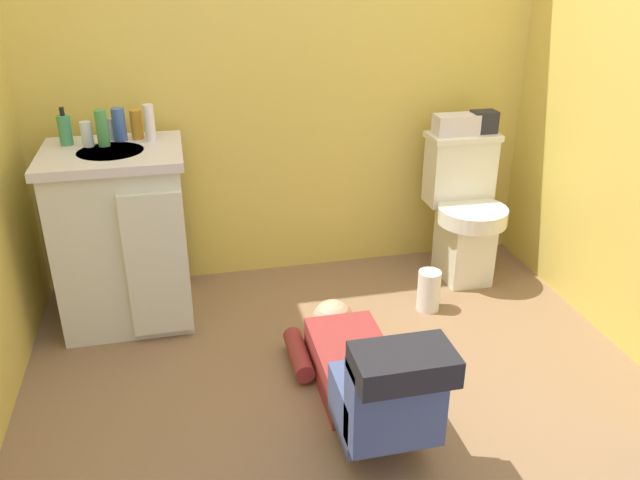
{
  "coord_description": "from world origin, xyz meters",
  "views": [
    {
      "loc": [
        -0.55,
        -2.11,
        1.62
      ],
      "look_at": [
        0.01,
        0.35,
        0.45
      ],
      "focal_mm": 35.87,
      "sensor_mm": 36.0,
      "label": 1
    }
  ],
  "objects_px": {
    "bottle_amber": "(137,124)",
    "bottle_white": "(150,123)",
    "person_plumber": "(365,374)",
    "bottle_clear": "(87,134)",
    "bottle_green": "(102,128)",
    "paper_towel_roll": "(429,291)",
    "toilet": "(464,210)",
    "soap_dispenser": "(65,130)",
    "bottle_blue": "(119,125)",
    "tissue_box": "(456,124)",
    "toiletry_bag": "(484,122)",
    "vanity_cabinet": "(123,235)",
    "faucet": "(111,130)"
  },
  "relations": [
    {
      "from": "faucet",
      "to": "tissue_box",
      "type": "relative_size",
      "value": 0.45
    },
    {
      "from": "bottle_green",
      "to": "bottle_blue",
      "type": "distance_m",
      "value": 0.1
    },
    {
      "from": "bottle_blue",
      "to": "toilet",
      "type": "bearing_deg",
      "value": -3.02
    },
    {
      "from": "soap_dispenser",
      "to": "bottle_blue",
      "type": "xyz_separation_m",
      "value": [
        0.23,
        0.02,
        0.0
      ]
    },
    {
      "from": "bottle_clear",
      "to": "bottle_amber",
      "type": "bearing_deg",
      "value": 20.07
    },
    {
      "from": "toiletry_bag",
      "to": "person_plumber",
      "type": "bearing_deg",
      "value": -130.79
    },
    {
      "from": "bottle_amber",
      "to": "bottle_blue",
      "type": "bearing_deg",
      "value": -169.65
    },
    {
      "from": "toilet",
      "to": "paper_towel_roll",
      "type": "height_order",
      "value": "toilet"
    },
    {
      "from": "person_plumber",
      "to": "soap_dispenser",
      "type": "relative_size",
      "value": 6.42
    },
    {
      "from": "toiletry_bag",
      "to": "bottle_clear",
      "type": "height_order",
      "value": "bottle_clear"
    },
    {
      "from": "tissue_box",
      "to": "toiletry_bag",
      "type": "xyz_separation_m",
      "value": [
        0.15,
        0.0,
        0.01
      ]
    },
    {
      "from": "toilet",
      "to": "bottle_clear",
      "type": "distance_m",
      "value": 1.87
    },
    {
      "from": "tissue_box",
      "to": "paper_towel_roll",
      "type": "xyz_separation_m",
      "value": [
        -0.26,
        -0.41,
        -0.7
      ]
    },
    {
      "from": "toilet",
      "to": "tissue_box",
      "type": "bearing_deg",
      "value": 116.43
    },
    {
      "from": "toilet",
      "to": "paper_towel_roll",
      "type": "bearing_deg",
      "value": -133.2
    },
    {
      "from": "person_plumber",
      "to": "bottle_amber",
      "type": "distance_m",
      "value": 1.5
    },
    {
      "from": "bottle_clear",
      "to": "bottle_blue",
      "type": "bearing_deg",
      "value": 25.08
    },
    {
      "from": "person_plumber",
      "to": "bottle_clear",
      "type": "bearing_deg",
      "value": 134.19
    },
    {
      "from": "bottle_blue",
      "to": "bottle_clear",
      "type": "bearing_deg",
      "value": -154.92
    },
    {
      "from": "toiletry_bag",
      "to": "soap_dispenser",
      "type": "bearing_deg",
      "value": -179.42
    },
    {
      "from": "bottle_amber",
      "to": "paper_towel_roll",
      "type": "distance_m",
      "value": 1.57
    },
    {
      "from": "vanity_cabinet",
      "to": "toiletry_bag",
      "type": "height_order",
      "value": "toiletry_bag"
    },
    {
      "from": "toiletry_bag",
      "to": "soap_dispenser",
      "type": "distance_m",
      "value": 2.0
    },
    {
      "from": "toiletry_bag",
      "to": "bottle_clear",
      "type": "xyz_separation_m",
      "value": [
        -1.9,
        -0.07,
        0.07
      ]
    },
    {
      "from": "person_plumber",
      "to": "bottle_white",
      "type": "relative_size",
      "value": 6.52
    },
    {
      "from": "toilet",
      "to": "person_plumber",
      "type": "bearing_deg",
      "value": -129.88
    },
    {
      "from": "tissue_box",
      "to": "bottle_green",
      "type": "relative_size",
      "value": 1.39
    },
    {
      "from": "bottle_clear",
      "to": "paper_towel_roll",
      "type": "bearing_deg",
      "value": -12.97
    },
    {
      "from": "faucet",
      "to": "bottle_clear",
      "type": "distance_m",
      "value": 0.12
    },
    {
      "from": "person_plumber",
      "to": "bottle_blue",
      "type": "relative_size",
      "value": 7.32
    },
    {
      "from": "faucet",
      "to": "bottle_clear",
      "type": "xyz_separation_m",
      "value": [
        -0.1,
        -0.07,
        0.0
      ]
    },
    {
      "from": "toiletry_bag",
      "to": "bottle_blue",
      "type": "bearing_deg",
      "value": -179.91
    },
    {
      "from": "bottle_green",
      "to": "paper_towel_roll",
      "type": "bearing_deg",
      "value": -13.27
    },
    {
      "from": "bottle_clear",
      "to": "toilet",
      "type": "bearing_deg",
      "value": -0.81
    },
    {
      "from": "toilet",
      "to": "person_plumber",
      "type": "height_order",
      "value": "toilet"
    },
    {
      "from": "toiletry_bag",
      "to": "bottle_green",
      "type": "distance_m",
      "value": 1.84
    },
    {
      "from": "bottle_amber",
      "to": "bottle_white",
      "type": "distance_m",
      "value": 0.08
    },
    {
      "from": "soap_dispenser",
      "to": "bottle_blue",
      "type": "relative_size",
      "value": 1.14
    },
    {
      "from": "person_plumber",
      "to": "bottle_blue",
      "type": "xyz_separation_m",
      "value": [
        -0.84,
        1.07,
        0.72
      ]
    },
    {
      "from": "person_plumber",
      "to": "vanity_cabinet",
      "type": "bearing_deg",
      "value": 133.52
    },
    {
      "from": "tissue_box",
      "to": "toiletry_bag",
      "type": "height_order",
      "value": "toiletry_bag"
    },
    {
      "from": "bottle_blue",
      "to": "paper_towel_roll",
      "type": "relative_size",
      "value": 0.71
    },
    {
      "from": "bottle_amber",
      "to": "vanity_cabinet",
      "type": "bearing_deg",
      "value": -124.72
    },
    {
      "from": "soap_dispenser",
      "to": "bottle_clear",
      "type": "xyz_separation_m",
      "value": [
        0.09,
        -0.05,
        -0.01
      ]
    },
    {
      "from": "soap_dispenser",
      "to": "bottle_amber",
      "type": "distance_m",
      "value": 0.3
    },
    {
      "from": "toilet",
      "to": "bottle_clear",
      "type": "relative_size",
      "value": 6.92
    },
    {
      "from": "vanity_cabinet",
      "to": "bottle_white",
      "type": "distance_m",
      "value": 0.52
    },
    {
      "from": "bottle_amber",
      "to": "bottle_white",
      "type": "xyz_separation_m",
      "value": [
        0.06,
        -0.05,
        0.02
      ]
    },
    {
      "from": "bottle_white",
      "to": "bottle_amber",
      "type": "bearing_deg",
      "value": 140.51
    },
    {
      "from": "bottle_white",
      "to": "paper_towel_roll",
      "type": "bearing_deg",
      "value": -16.87
    }
  ]
}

